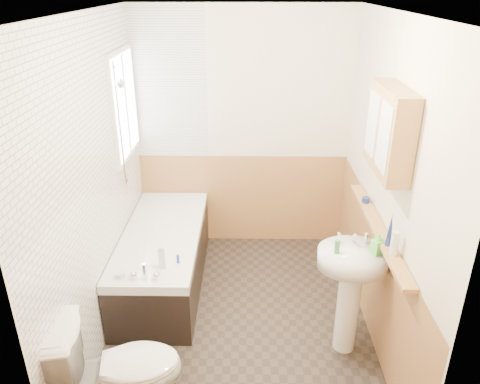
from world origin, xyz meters
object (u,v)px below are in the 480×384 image
Objects in this scene: toilet at (119,371)px; medicine_cabinet at (389,131)px; bathtub at (164,257)px; sink at (351,280)px; pine_shelf at (378,228)px.

medicine_cabinet is (1.77, 0.81, 1.36)m from toilet.
medicine_cabinet reaches higher than bathtub.
medicine_cabinet is at bearing -22.13° from bathtub.
sink reaches higher than bathtub.
medicine_cabinet reaches higher than sink.
toilet is 1.27× the size of medicine_cabinet.
bathtub is at bearing 157.87° from medicine_cabinet.
bathtub is 1.10× the size of pine_shelf.
bathtub is 2.02m from pine_shelf.
medicine_cabinet reaches higher than pine_shelf.
toilet is 2.08m from pine_shelf.
bathtub is 1.68× the size of sink.
toilet is 0.81× the size of sink.
sink is (1.60, 0.69, 0.24)m from toilet.
sink reaches higher than pine_shelf.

